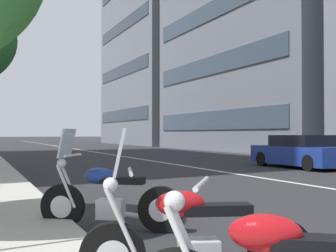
{
  "coord_description": "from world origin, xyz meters",
  "views": [
    {
      "loc": [
        -2.41,
        8.33,
        1.41
      ],
      "look_at": [
        11.21,
        2.26,
        1.67
      ],
      "focal_mm": 46.22,
      "sensor_mm": 36.0,
      "label": 1
    }
  ],
  "objects": [
    {
      "name": "motorcycle_mid_row",
      "position": [
        3.73,
        6.55,
        0.45
      ],
      "size": [
        1.31,
        1.84,
        1.49
      ],
      "rotation": [
        0.0,
        0.0,
        0.97
      ],
      "color": "black",
      "rests_on": "ground"
    },
    {
      "name": "lane_centre_stripe",
      "position": [
        35.0,
        0.0,
        0.0
      ],
      "size": [
        110.0,
        0.16,
        0.01
      ],
      "primitive_type": "cube",
      "color": "silver",
      "rests_on": "ground"
    },
    {
      "name": "motorcycle_far_end_row",
      "position": [
        1.17,
        6.48,
        0.43
      ],
      "size": [
        0.87,
        2.12,
        1.46
      ],
      "rotation": [
        0.0,
        0.0,
        1.26
      ],
      "color": "black",
      "rests_on": "ground"
    },
    {
      "name": "car_far_down_avenue",
      "position": [
        11.65,
        -3.91,
        0.64
      ],
      "size": [
        4.46,
        1.86,
        1.35
      ],
      "rotation": [
        0.0,
        0.0,
        -0.01
      ],
      "color": "navy",
      "rests_on": "ground"
    }
  ]
}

